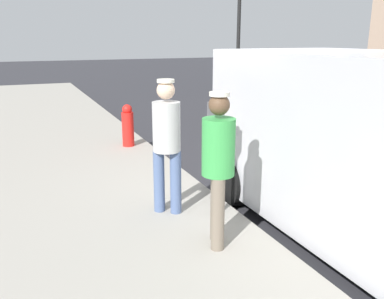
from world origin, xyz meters
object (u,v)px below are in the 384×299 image
fire_hydrant (128,126)px  pedestrian_in_green (218,161)px  pedestrian_in_gray (167,139)px  traffic_light_corner (256,9)px  parking_meter_near (215,136)px

fire_hydrant → pedestrian_in_green: bearing=87.7°
pedestrian_in_gray → traffic_light_corner: bearing=-125.9°
traffic_light_corner → parking_meter_near: bearing=56.6°
pedestrian_in_gray → pedestrian_in_green: bearing=101.2°
parking_meter_near → pedestrian_in_gray: size_ratio=0.90×
traffic_light_corner → fire_hydrant: size_ratio=6.05×
pedestrian_in_gray → traffic_light_corner: 14.51m
parking_meter_near → traffic_light_corner: bearing=-123.4°
parking_meter_near → pedestrian_in_gray: pedestrian_in_gray is taller
pedestrian_in_green → pedestrian_in_gray: bearing=-78.8°
parking_meter_near → pedestrian_in_green: (0.28, 0.63, -0.09)m
parking_meter_near → fire_hydrant: (0.10, -3.78, -0.61)m
parking_meter_near → fire_hydrant: parking_meter_near is taller
pedestrian_in_gray → fire_hydrant: size_ratio=1.96×
parking_meter_near → pedestrian_in_green: 0.70m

